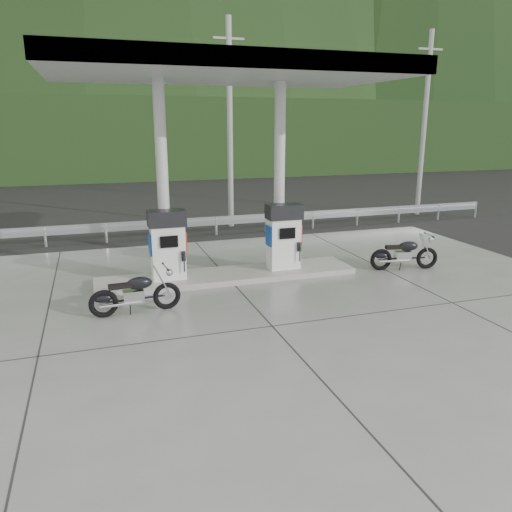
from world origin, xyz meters
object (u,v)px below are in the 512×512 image
object	(u,v)px
gas_pump_left	(168,245)
motorcycle_left	(136,294)
gas_pump_right	(284,237)
motorcycle_right	(404,254)

from	to	relation	value
gas_pump_left	motorcycle_left	size ratio (longest dim) A/B	0.96
gas_pump_left	gas_pump_right	size ratio (longest dim) A/B	1.00
motorcycle_left	motorcycle_right	distance (m)	7.73
gas_pump_left	motorcycle_left	xyz separation A→B (m)	(-1.01, -1.84, -0.61)
motorcycle_left	motorcycle_right	xyz separation A→B (m)	(7.65, 1.12, 0.00)
gas_pump_left	motorcycle_right	bearing A→B (deg)	-6.18
motorcycle_right	gas_pump_left	bearing A→B (deg)	-174.98
gas_pump_left	gas_pump_right	world-z (taller)	same
gas_pump_right	motorcycle_left	xyz separation A→B (m)	(-4.21, -1.84, -0.61)
gas_pump_right	motorcycle_left	world-z (taller)	gas_pump_right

